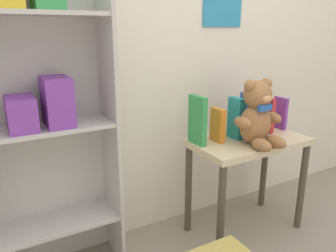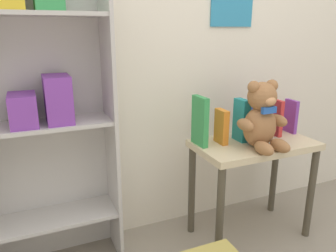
{
  "view_description": "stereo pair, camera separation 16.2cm",
  "coord_description": "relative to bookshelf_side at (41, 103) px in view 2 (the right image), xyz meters",
  "views": [
    {
      "loc": [
        -0.97,
        -0.29,
        1.17
      ],
      "look_at": [
        -0.22,
        1.06,
        0.71
      ],
      "focal_mm": 35.0,
      "sensor_mm": 36.0,
      "label": 1
    },
    {
      "loc": [
        -0.83,
        -0.37,
        1.17
      ],
      "look_at": [
        -0.22,
        1.06,
        0.71
      ],
      "focal_mm": 35.0,
      "sensor_mm": 36.0,
      "label": 2
    }
  ],
  "objects": [
    {
      "name": "book_standing_blue",
      "position": [
        1.13,
        -0.13,
        -0.15
      ],
      "size": [
        0.04,
        0.15,
        0.24
      ],
      "primitive_type": "cube",
      "rotation": [
        0.0,
        0.0,
        0.0
      ],
      "color": "#2D51B7",
      "rests_on": "display_table"
    },
    {
      "name": "book_standing_green",
      "position": [
        0.77,
        -0.13,
        -0.14
      ],
      "size": [
        0.03,
        0.13,
        0.26
      ],
      "primitive_type": "cube",
      "rotation": [
        0.0,
        0.0,
        0.03
      ],
      "color": "#33934C",
      "rests_on": "display_table"
    },
    {
      "name": "bookshelf_side",
      "position": [
        0.0,
        0.0,
        0.0
      ],
      "size": [
        0.64,
        0.26,
        1.51
      ],
      "color": "#BCB7B2",
      "rests_on": "ground_plane"
    },
    {
      "name": "book_standing_purple",
      "position": [
        1.37,
        -0.14,
        -0.17
      ],
      "size": [
        0.03,
        0.1,
        0.2
      ],
      "primitive_type": "cube",
      "rotation": [
        0.0,
        0.0,
        -0.04
      ],
      "color": "purple",
      "rests_on": "display_table"
    },
    {
      "name": "book_standing_red",
      "position": [
        1.25,
        -0.13,
        -0.16
      ],
      "size": [
        0.03,
        0.15,
        0.21
      ],
      "primitive_type": "cube",
      "rotation": [
        0.0,
        0.0,
        -0.03
      ],
      "color": "red",
      "rests_on": "display_table"
    },
    {
      "name": "display_table",
      "position": [
        1.07,
        -0.2,
        -0.37
      ],
      "size": [
        0.67,
        0.37,
        0.58
      ],
      "color": "beige",
      "rests_on": "ground_plane"
    },
    {
      "name": "teddy_bear",
      "position": [
        1.04,
        -0.29,
        -0.11
      ],
      "size": [
        0.27,
        0.25,
        0.35
      ],
      "color": "#99663D",
      "rests_on": "display_table"
    },
    {
      "name": "wall_back",
      "position": [
        0.79,
        0.14,
        0.4
      ],
      "size": [
        4.8,
        0.07,
        2.5
      ],
      "color": "silver",
      "rests_on": "ground_plane"
    },
    {
      "name": "book_standing_orange",
      "position": [
        0.89,
        -0.15,
        -0.18
      ],
      "size": [
        0.04,
        0.1,
        0.19
      ],
      "primitive_type": "cube",
      "rotation": [
        0.0,
        0.0,
        -0.03
      ],
      "color": "orange",
      "rests_on": "display_table"
    },
    {
      "name": "book_standing_teal",
      "position": [
        1.01,
        -0.15,
        -0.15
      ],
      "size": [
        0.04,
        0.1,
        0.23
      ],
      "primitive_type": "cube",
      "rotation": [
        0.0,
        0.0,
        0.0
      ],
      "color": "teal",
      "rests_on": "display_table"
    }
  ]
}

